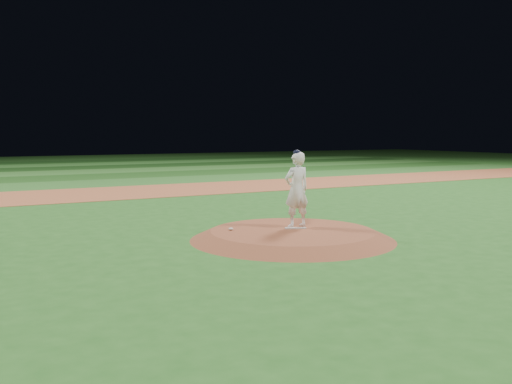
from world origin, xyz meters
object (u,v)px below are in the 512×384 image
at_px(rosin_bag, 231,229).
at_px(pitcher_on_mound, 297,189).
at_px(pitchers_mound, 292,235).
at_px(pitching_rubber, 295,228).

bearing_deg(rosin_bag, pitcher_on_mound, -12.39).
relative_size(pitchers_mound, pitching_rubber, 9.54).
bearing_deg(pitching_rubber, pitcher_on_mound, 75.24).
distance_m(pitchers_mound, pitching_rubber, 0.32).
relative_size(pitchers_mound, rosin_bag, 42.07).
distance_m(pitchers_mound, pitcher_on_mound, 1.31).
distance_m(pitching_rubber, pitcher_on_mound, 1.08).
bearing_deg(rosin_bag, pitching_rubber, -20.85).
bearing_deg(rosin_bag, pitchers_mound, -29.43).
xyz_separation_m(rosin_bag, pitcher_on_mound, (1.84, -0.40, 1.01)).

